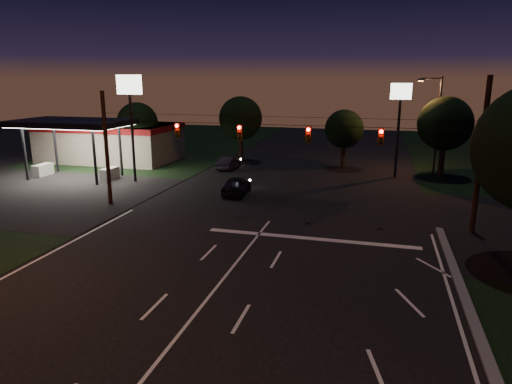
% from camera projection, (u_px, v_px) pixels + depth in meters
% --- Properties ---
extents(ground, '(140.00, 140.00, 0.00)m').
position_uv_depth(ground, '(175.00, 340.00, 15.79)').
color(ground, black).
rests_on(ground, ground).
extents(cross_street_left, '(20.00, 16.00, 0.02)m').
position_uv_depth(cross_street_left, '(28.00, 194.00, 35.85)').
color(cross_street_left, black).
rests_on(cross_street_left, ground).
extents(stop_bar, '(12.00, 0.50, 0.01)m').
position_uv_depth(stop_bar, '(310.00, 238.00, 25.80)').
color(stop_bar, silver).
rests_on(stop_bar, ground).
extents(utility_pole_right, '(0.30, 0.30, 9.00)m').
position_uv_depth(utility_pole_right, '(471.00, 233.00, 26.79)').
color(utility_pole_right, black).
rests_on(utility_pole_right, ground).
extents(utility_pole_left, '(0.28, 0.28, 8.00)m').
position_uv_depth(utility_pole_left, '(111.00, 204.00, 32.88)').
color(utility_pole_left, black).
rests_on(utility_pole_left, ground).
extents(signal_span, '(24.00, 0.40, 1.56)m').
position_uv_depth(signal_span, '(273.00, 133.00, 28.47)').
color(signal_span, black).
rests_on(signal_span, ground).
extents(gas_station, '(14.20, 16.10, 5.25)m').
position_uv_depth(gas_station, '(108.00, 140.00, 49.22)').
color(gas_station, gray).
rests_on(gas_station, ground).
extents(pole_sign_left_near, '(2.20, 0.30, 9.10)m').
position_uv_depth(pole_sign_left_near, '(130.00, 101.00, 38.26)').
color(pole_sign_left_near, black).
rests_on(pole_sign_left_near, ground).
extents(pole_sign_right, '(1.80, 0.30, 8.40)m').
position_uv_depth(pole_sign_right, '(400.00, 108.00, 40.34)').
color(pole_sign_right, black).
rests_on(pole_sign_right, ground).
extents(street_light_right_far, '(2.20, 0.35, 9.00)m').
position_uv_depth(street_light_right_far, '(435.00, 118.00, 41.63)').
color(street_light_right_far, black).
rests_on(street_light_right_far, ground).
extents(tree_far_a, '(4.20, 4.20, 6.42)m').
position_uv_depth(tree_far_a, '(138.00, 123.00, 47.52)').
color(tree_far_a, black).
rests_on(tree_far_a, ground).
extents(tree_far_b, '(4.60, 4.60, 6.98)m').
position_uv_depth(tree_far_b, '(241.00, 119.00, 48.66)').
color(tree_far_b, black).
rests_on(tree_far_b, ground).
extents(tree_far_c, '(3.80, 3.80, 5.86)m').
position_uv_depth(tree_far_c, '(344.00, 129.00, 45.08)').
color(tree_far_c, black).
rests_on(tree_far_c, ground).
extents(tree_far_d, '(4.80, 4.80, 7.30)m').
position_uv_depth(tree_far_d, '(445.00, 124.00, 40.72)').
color(tree_far_d, black).
rests_on(tree_far_d, ground).
extents(car_oncoming_a, '(1.89, 4.23, 1.41)m').
position_uv_depth(car_oncoming_a, '(237.00, 185.00, 35.52)').
color(car_oncoming_a, black).
rests_on(car_oncoming_a, ground).
extents(car_oncoming_b, '(1.39, 3.81, 1.25)m').
position_uv_depth(car_oncoming_b, '(229.00, 163.00, 45.33)').
color(car_oncoming_b, black).
rests_on(car_oncoming_b, ground).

